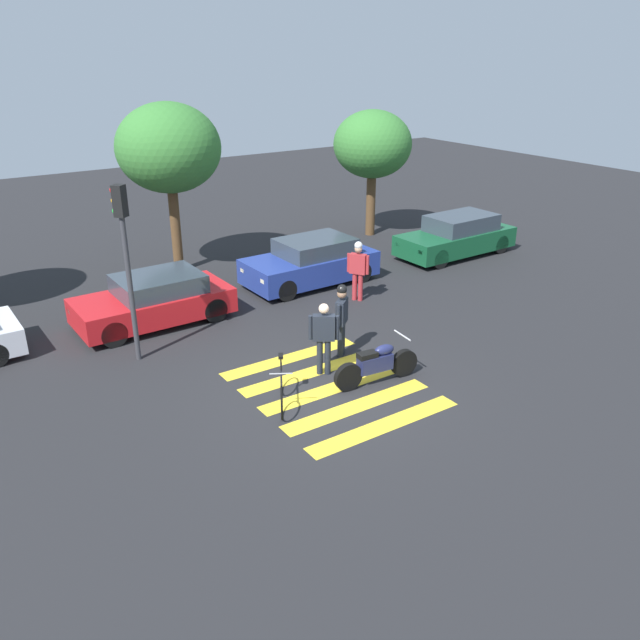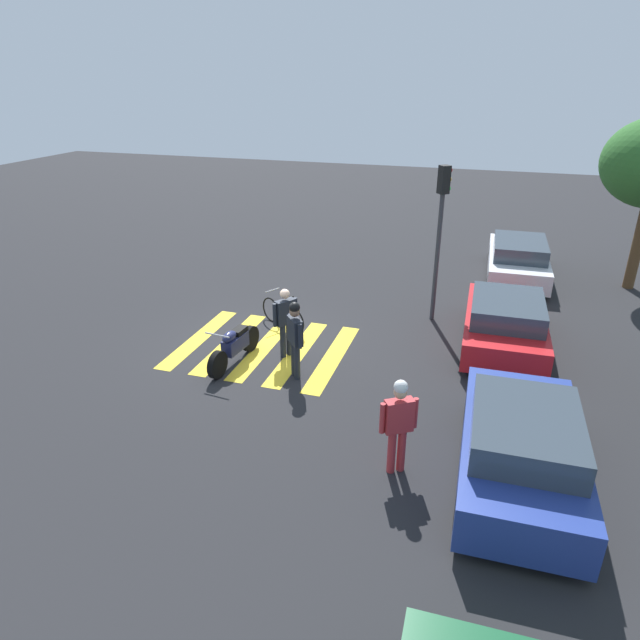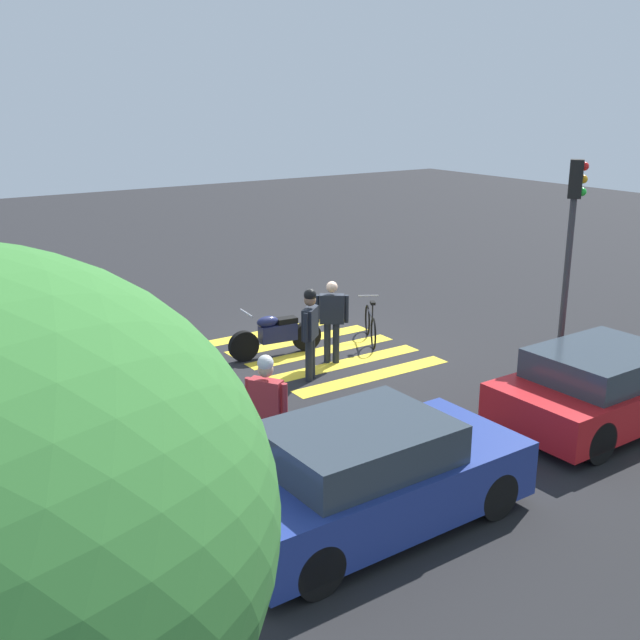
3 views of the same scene
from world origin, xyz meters
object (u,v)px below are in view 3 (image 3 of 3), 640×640
officer_on_foot (332,317)px  car_blue_hatchback (368,475)px  police_motorcycle (276,335)px  officer_by_motorcycle (310,327)px  pedestrian_bystander (266,405)px  leaning_bicycle (370,325)px  traffic_light_pole (571,234)px  car_red_convertible (606,386)px

officer_on_foot → car_blue_hatchback: size_ratio=0.41×
police_motorcycle → car_blue_hatchback: 6.73m
officer_by_motorcycle → pedestrian_bystander: officer_by_motorcycle is taller
leaning_bicycle → officer_on_foot: 1.75m
police_motorcycle → leaning_bicycle: 2.25m
police_motorcycle → traffic_light_pole: size_ratio=0.50×
police_motorcycle → car_red_convertible: 6.62m
leaning_bicycle → car_red_convertible: (-0.59, 5.64, 0.26)m
car_red_convertible → pedestrian_bystander: bearing=-17.0°
leaning_bicycle → traffic_light_pole: traffic_light_pole is taller
pedestrian_bystander → car_blue_hatchback: (-0.33, 1.98, -0.35)m
pedestrian_bystander → officer_by_motorcycle: bearing=-133.0°
officer_by_motorcycle → pedestrian_bystander: (2.54, 2.73, -0.02)m
officer_on_foot → traffic_light_pole: size_ratio=0.41×
officer_on_foot → traffic_light_pole: 4.86m
car_red_convertible → car_blue_hatchback: bearing=3.2°
traffic_light_pole → car_red_convertible: bearing=57.9°
pedestrian_bystander → traffic_light_pole: (-6.70, -0.19, 1.78)m
officer_by_motorcycle → traffic_light_pole: traffic_light_pole is taller
pedestrian_bystander → car_red_convertible: (-5.53, 1.69, -0.39)m
leaning_bicycle → traffic_light_pole: bearing=115.1°
pedestrian_bystander → traffic_light_pole: 6.94m
car_red_convertible → traffic_light_pole: (-1.18, -1.88, 2.16)m
traffic_light_pole → officer_on_foot: bearing=-43.5°
car_blue_hatchback → traffic_light_pole: bearing=-161.2°
officer_by_motorcycle → car_red_convertible: 5.35m
leaning_bicycle → officer_by_motorcycle: size_ratio=0.84×
car_blue_hatchback → officer_on_foot: bearing=-120.5°
police_motorcycle → officer_on_foot: bearing=125.3°
traffic_light_pole → pedestrian_bystander: bearing=1.6°
officer_by_motorcycle → car_blue_hatchback: 5.22m
officer_by_motorcycle → traffic_light_pole: 5.18m
leaning_bicycle → officer_on_foot: bearing=23.6°
pedestrian_bystander → traffic_light_pole: traffic_light_pole is taller
leaning_bicycle → pedestrian_bystander: (4.94, 3.95, 0.65)m
leaning_bicycle → traffic_light_pole: 4.81m
officer_by_motorcycle → car_red_convertible: size_ratio=0.44×
pedestrian_bystander → officer_on_foot: bearing=-136.2°
officer_on_foot → car_red_convertible: (-2.09, 4.98, -0.34)m
officer_on_foot → police_motorcycle: bearing=-54.7°
officer_on_foot → car_red_convertible: 5.41m
car_red_convertible → car_blue_hatchback: size_ratio=0.99×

